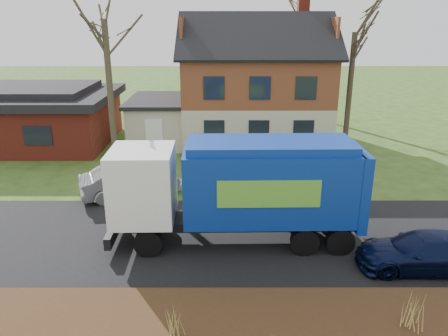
{
  "coord_description": "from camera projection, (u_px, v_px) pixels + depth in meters",
  "views": [
    {
      "loc": [
        -0.07,
        -14.47,
        7.82
      ],
      "look_at": [
        -0.04,
        2.5,
        1.91
      ],
      "focal_mm": 35.0,
      "sensor_mm": 36.0,
      "label": 1
    }
  ],
  "objects": [
    {
      "name": "mulch_verge",
      "position": [
        226.0,
        333.0,
        11.18
      ],
      "size": [
        80.0,
        3.5,
        0.3
      ],
      "primitive_type": "cube",
      "color": "#311E10",
      "rests_on": "ground"
    },
    {
      "name": "navy_wagon",
      "position": [
        423.0,
        252.0,
        14.12
      ],
      "size": [
        4.28,
        1.85,
        1.23
      ],
      "primitive_type": "imported",
      "rotation": [
        0.0,
        0.0,
        -1.6
      ],
      "color": "black",
      "rests_on": "ground"
    },
    {
      "name": "tree_front_east",
      "position": [
        357.0,
        11.0,
        24.22
      ],
      "size": [
        3.6,
        3.6,
        9.99
      ],
      "color": "#3E3325",
      "rests_on": "ground"
    },
    {
      "name": "silver_sedan",
      "position": [
        131.0,
        180.0,
        19.91
      ],
      "size": [
        4.74,
        3.09,
        1.48
      ],
      "primitive_type": "imported",
      "rotation": [
        0.0,
        0.0,
        1.94
      ],
      "color": "#95969B",
      "rests_on": "ground"
    },
    {
      "name": "road",
      "position": [
        225.0,
        238.0,
        16.23
      ],
      "size": [
        80.0,
        7.0,
        0.02
      ],
      "primitive_type": "cube",
      "color": "black",
      "rests_on": "ground"
    },
    {
      "name": "garbage_truck",
      "position": [
        242.0,
        185.0,
        15.34
      ],
      "size": [
        8.94,
        2.53,
        3.81
      ],
      "rotation": [
        0.0,
        0.0,
        0.02
      ],
      "color": "black",
      "rests_on": "ground"
    },
    {
      "name": "ground",
      "position": [
        225.0,
        238.0,
        16.24
      ],
      "size": [
        120.0,
        120.0,
        0.0
      ],
      "primitive_type": "plane",
      "color": "#2B4A18",
      "rests_on": "ground"
    },
    {
      "name": "grass_clump_mid",
      "position": [
        176.0,
        321.0,
        10.67
      ],
      "size": [
        0.33,
        0.27,
        0.92
      ],
      "color": "olive",
      "rests_on": "mulch_verge"
    },
    {
      "name": "ranch_house",
      "position": [
        37.0,
        116.0,
        27.9
      ],
      "size": [
        9.8,
        8.2,
        3.7
      ],
      "color": "maroon",
      "rests_on": "ground"
    },
    {
      "name": "grass_clump_east",
      "position": [
        414.0,
        312.0,
        10.97
      ],
      "size": [
        0.39,
        0.32,
        0.97
      ],
      "color": "tan",
      "rests_on": "mulch_verge"
    },
    {
      "name": "main_house",
      "position": [
        248.0,
        79.0,
        28.05
      ],
      "size": [
        12.95,
        8.95,
        9.26
      ],
      "color": "beige",
      "rests_on": "ground"
    }
  ]
}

